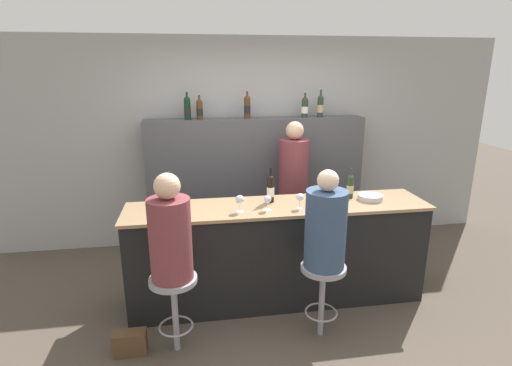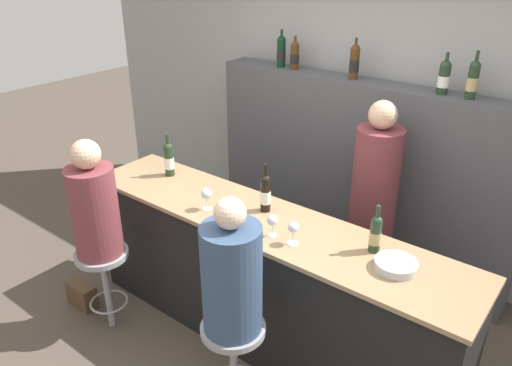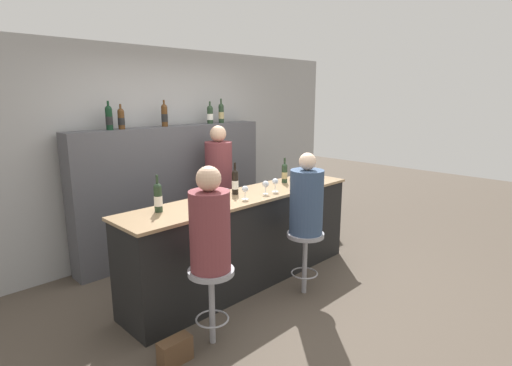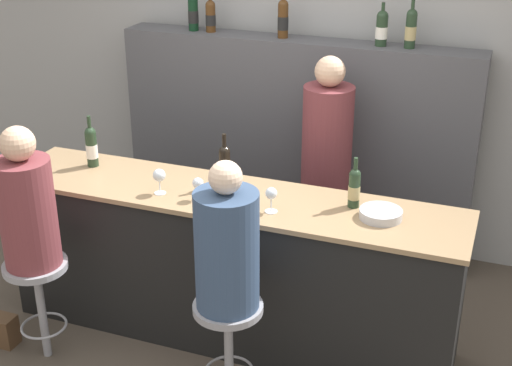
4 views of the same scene
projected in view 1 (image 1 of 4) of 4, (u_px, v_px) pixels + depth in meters
The scene contains 23 objects.
ground_plane at pixel (283, 314), 3.74m from camera, with size 16.00×16.00×0.00m, color #4C4238.
wall_back at pixel (253, 143), 5.11m from camera, with size 6.40×0.05×2.60m.
bar_counter at pixel (278, 253), 3.87m from camera, with size 2.85×0.61×0.99m.
back_bar_cabinet at pixel (256, 183), 5.03m from camera, with size 2.67×0.28×1.64m.
wine_bottle_counter_0 at pixel (171, 193), 3.64m from camera, with size 0.07×0.07×0.34m.
wine_bottle_counter_1 at pixel (271, 188), 3.78m from camera, with size 0.07×0.07×0.34m.
wine_bottle_counter_2 at pixel (350, 186), 3.91m from camera, with size 0.07×0.07×0.30m.
wine_bottle_backbar_0 at pixel (187, 108), 4.64m from camera, with size 0.08×0.08×0.32m.
wine_bottle_backbar_1 at pixel (200, 109), 4.67m from camera, with size 0.08×0.08×0.28m.
wine_bottle_backbar_2 at pixel (247, 107), 4.75m from camera, with size 0.08×0.08×0.32m.
wine_bottle_backbar_3 at pixel (305, 107), 4.86m from camera, with size 0.08×0.08×0.29m.
wine_bottle_backbar_4 at pixel (320, 106), 4.89m from camera, with size 0.08×0.08×0.33m.
wine_glass_0 at pixel (240, 200), 3.52m from camera, with size 0.08×0.08×0.16m.
wine_glass_1 at pixel (268, 200), 3.57m from camera, with size 0.07×0.07×0.14m.
wine_glass_2 at pixel (300, 198), 3.61m from camera, with size 0.07×0.07×0.14m.
wine_glass_3 at pixel (316, 197), 3.63m from camera, with size 0.07×0.07×0.15m.
metal_bowl at pixel (370, 197), 3.87m from camera, with size 0.24×0.24×0.05m.
bar_stool_left at pixel (174, 294), 3.14m from camera, with size 0.38×0.38×0.65m.
guest_seated_left at pixel (170, 234), 3.00m from camera, with size 0.32×0.32×0.84m.
bar_stool_right at pixel (323, 281), 3.32m from camera, with size 0.38×0.38×0.65m.
guest_seated_right at pixel (326, 226), 3.19m from camera, with size 0.33×0.33×0.82m.
bartender at pixel (293, 197), 4.68m from camera, with size 0.34×0.34×1.65m.
handbag at pixel (130, 343), 3.20m from camera, with size 0.26×0.12×0.20m.
Camera 1 is at (-0.76, -3.17, 2.22)m, focal length 28.00 mm.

